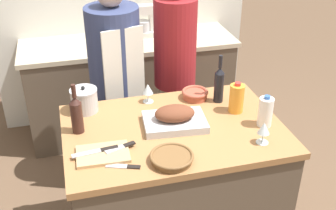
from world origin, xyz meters
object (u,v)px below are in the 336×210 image
at_px(cutting_board, 103,154).
at_px(wine_bottle_dark, 219,84).
at_px(knife_paring, 124,166).
at_px(person_cook_aproned, 116,79).
at_px(juice_jug, 237,98).
at_px(knife_chef, 97,151).
at_px(wine_glass_right, 148,90).
at_px(mixing_bowl, 195,94).
at_px(roasting_pan, 175,118).
at_px(wine_bottle_green, 76,114).
at_px(milk_jug, 265,112).
at_px(knife_bread, 121,147).
at_px(stock_pot, 84,100).
at_px(person_cook_guest, 175,69).
at_px(wicker_basket, 172,158).
at_px(condiment_bottle_tall, 183,24).
at_px(wine_glass_left, 264,129).
at_px(condiment_bottle_short, 138,35).
at_px(stand_mixer, 146,23).

bearing_deg(cutting_board, wine_bottle_dark, 26.84).
distance_m(knife_paring, person_cook_aproned, 1.10).
relative_size(juice_jug, knife_chef, 0.79).
height_order(wine_glass_right, knife_chef, wine_glass_right).
height_order(cutting_board, person_cook_aproned, person_cook_aproned).
height_order(mixing_bowl, knife_chef, mixing_bowl).
bearing_deg(cutting_board, juice_jug, 16.47).
distance_m(roasting_pan, cutting_board, 0.49).
height_order(wine_bottle_green, knife_chef, wine_bottle_green).
relative_size(milk_jug, knife_chef, 0.78).
height_order(knife_chef, knife_bread, same).
distance_m(stock_pot, person_cook_guest, 0.85).
xyz_separation_m(stock_pot, wine_bottle_dark, (0.85, -0.10, 0.05)).
height_order(cutting_board, juice_jug, juice_jug).
relative_size(wicker_basket, condiment_bottle_tall, 1.25).
bearing_deg(cutting_board, wine_glass_left, -6.96).
xyz_separation_m(wine_glass_right, condiment_bottle_short, (0.15, 1.06, -0.02)).
height_order(knife_bread, person_cook_aproned, person_cook_aproned).
relative_size(roasting_pan, knife_bread, 2.21).
distance_m(cutting_board, stand_mixer, 1.86).
xyz_separation_m(mixing_bowl, knife_chef, (-0.69, -0.46, -0.01)).
bearing_deg(wine_bottle_dark, knife_paring, -143.10).
bearing_deg(stand_mixer, condiment_bottle_tall, 0.57).
xyz_separation_m(mixing_bowl, condiment_bottle_short, (-0.16, 1.09, 0.04)).
relative_size(stock_pot, milk_jug, 0.88).
bearing_deg(milk_jug, condiment_bottle_short, 106.72).
bearing_deg(knife_paring, stand_mixer, 74.62).
relative_size(cutting_board, condiment_bottle_short, 1.53).
height_order(roasting_pan, wicker_basket, roasting_pan).
height_order(juice_jug, condiment_bottle_short, juice_jug).
relative_size(cutting_board, wine_bottle_dark, 0.89).
relative_size(juice_jug, condiment_bottle_tall, 1.07).
bearing_deg(milk_jug, cutting_board, -176.34).
height_order(wine_bottle_green, wine_bottle_dark, wine_bottle_dark).
bearing_deg(knife_bread, knife_paring, -93.89).
distance_m(roasting_pan, wine_bottle_dark, 0.42).
height_order(mixing_bowl, stand_mixer, stand_mixer).
distance_m(wicker_basket, wine_glass_left, 0.53).
height_order(milk_jug, person_cook_guest, person_cook_guest).
distance_m(juice_jug, wine_bottle_green, 0.96).
bearing_deg(wine_bottle_dark, wicker_basket, -130.19).
height_order(juice_jug, knife_paring, juice_jug).
bearing_deg(wine_glass_right, cutting_board, -124.94).
bearing_deg(wine_bottle_dark, wine_bottle_green, -171.46).
bearing_deg(condiment_bottle_short, wine_bottle_dark, -75.81).
relative_size(wine_bottle_green, person_cook_guest, 0.18).
bearing_deg(person_cook_guest, knife_paring, -108.22).
bearing_deg(person_cook_guest, juice_jug, -65.34).
bearing_deg(stand_mixer, person_cook_guest, -86.17).
height_order(wine_bottle_dark, knife_bread, wine_bottle_dark).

